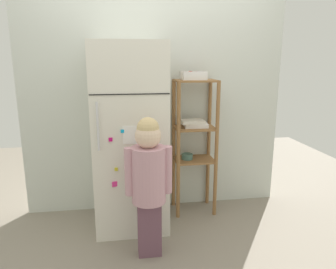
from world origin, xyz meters
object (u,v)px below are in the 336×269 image
refrigerator (130,137)px  pantry_shelf_unit (194,135)px  child_standing (149,174)px  fruit_bin (193,76)px

refrigerator → pantry_shelf_unit: size_ratio=1.25×
refrigerator → child_standing: (0.12, -0.54, -0.16)m
refrigerator → pantry_shelf_unit: refrigerator is taller
refrigerator → child_standing: 0.58m
refrigerator → fruit_bin: (0.61, 0.16, 0.54)m
refrigerator → child_standing: bearing=-77.8°
child_standing → fruit_bin: 1.11m
pantry_shelf_unit → child_standing: bearing=-126.3°
refrigerator → fruit_bin: refrigerator is taller
child_standing → refrigerator: bearing=102.2°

